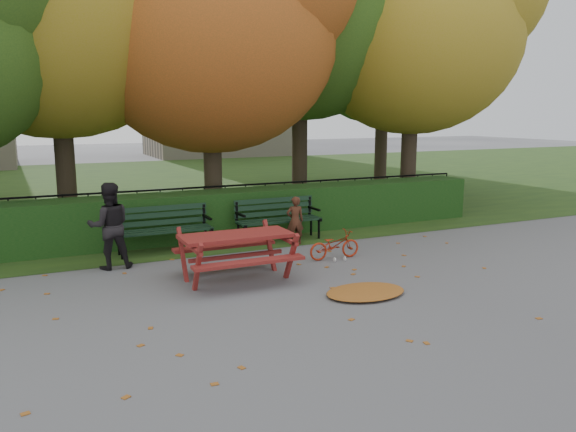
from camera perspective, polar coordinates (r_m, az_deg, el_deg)
name	(u,v)px	position (r m, az deg, el deg)	size (l,w,h in m)	color
ground	(312,298)	(8.27, 2.44, -8.31)	(90.00, 90.00, 0.00)	slate
grass_strip	(136,186)	(21.42, -15.17, 2.93)	(90.00, 90.00, 0.00)	#1E3715
building_right	(220,59)	(36.98, -6.93, 15.52)	(9.00, 6.00, 12.00)	#AC9F89
hedge	(216,215)	(12.19, -7.36, 0.15)	(13.00, 0.90, 1.00)	black
iron_fence	(205,207)	(12.94, -8.46, 0.88)	(14.00, 0.04, 1.02)	black
tree_c	(226,18)	(13.82, -6.29, 19.38)	(6.30, 6.00, 8.00)	#2E1F19
tree_e	(429,22)	(16.45, 14.12, 18.60)	(6.09, 5.80, 8.16)	#2E1F19
tree_g	(396,33)	(20.73, 10.95, 17.76)	(6.30, 6.00, 8.55)	#2E1F19
bench_left	(164,225)	(11.10, -12.49, -0.93)	(1.80, 0.57, 0.88)	black
bench_right	(277,216)	(11.84, -1.10, 0.02)	(1.80, 0.57, 0.88)	black
picnic_table	(236,244)	(9.02, -5.29, -2.87)	(1.77, 1.43, 0.86)	maroon
leaf_pile	(366,292)	(8.48, 7.88, -7.63)	(1.25, 0.86, 0.09)	brown
leaf_scatter	(303,292)	(8.52, 1.50, -7.69)	(9.00, 5.70, 0.01)	brown
child	(295,221)	(11.42, 0.72, -0.47)	(0.36, 0.24, 1.00)	#442215
adult	(109,226)	(10.09, -17.68, -0.96)	(0.73, 0.57, 1.50)	black
bicycle	(334,245)	(10.38, 4.74, -2.94)	(0.35, 1.00, 0.53)	#A8260F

